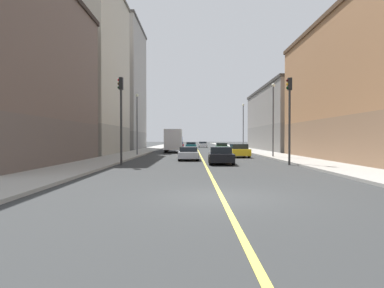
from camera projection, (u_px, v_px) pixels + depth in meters
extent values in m
plane|color=#303232|center=(221.00, 197.00, 11.27)|extent=(400.00, 400.00, 0.00)
cube|color=#9E9B93|center=(244.00, 149.00, 60.28)|extent=(3.64, 168.00, 0.15)
cube|color=#9E9B93|center=(149.00, 149.00, 60.24)|extent=(3.64, 168.00, 0.15)
cube|color=#E5D14C|center=(197.00, 150.00, 60.26)|extent=(0.16, 154.00, 0.01)
cube|color=slate|center=(293.00, 138.00, 55.55)|extent=(11.19, 25.18, 4.00)
cube|color=gray|center=(293.00, 108.00, 55.48)|extent=(11.19, 25.18, 5.84)
cube|color=#3B3937|center=(293.00, 90.00, 55.43)|extent=(11.49, 25.48, 0.40)
cube|color=#9D9688|center=(73.00, 140.00, 42.35)|extent=(11.19, 15.63, 3.54)
cube|color=#BCB29E|center=(72.00, 58.00, 42.19)|extent=(11.19, 15.63, 17.12)
cube|color=gray|center=(109.00, 141.00, 61.08)|extent=(11.19, 14.94, 3.17)
cube|color=#9E9993|center=(109.00, 80.00, 60.90)|extent=(11.19, 14.94, 18.82)
cube|color=#474442|center=(109.00, 26.00, 60.75)|extent=(11.49, 15.24, 0.40)
cylinder|color=#2D2D2D|center=(289.00, 128.00, 24.92)|extent=(0.16, 0.16, 5.54)
cube|color=black|center=(289.00, 84.00, 24.87)|extent=(0.28, 0.32, 0.90)
sphere|color=#320404|center=(287.00, 80.00, 24.87)|extent=(0.20, 0.20, 0.20)
sphere|color=orange|center=(287.00, 84.00, 24.87)|extent=(0.20, 0.20, 0.20)
sphere|color=black|center=(287.00, 88.00, 24.88)|extent=(0.20, 0.20, 0.20)
cylinder|color=#2D2D2D|center=(120.00, 127.00, 24.89)|extent=(0.16, 0.16, 5.56)
cube|color=black|center=(120.00, 84.00, 24.84)|extent=(0.28, 0.32, 0.90)
sphere|color=red|center=(118.00, 80.00, 24.83)|extent=(0.20, 0.20, 0.20)
sphere|color=#352204|center=(118.00, 84.00, 24.84)|extent=(0.20, 0.20, 0.20)
sphere|color=black|center=(118.00, 88.00, 24.84)|extent=(0.20, 0.20, 0.20)
cylinder|color=#4C4C51|center=(272.00, 122.00, 34.09)|extent=(0.14, 0.14, 7.05)
sphere|color=#EAEACC|center=(272.00, 85.00, 34.04)|extent=(0.36, 0.36, 0.36)
cylinder|color=#4C4C51|center=(136.00, 126.00, 38.25)|extent=(0.14, 0.14, 6.58)
sphere|color=#EAEACC|center=(136.00, 95.00, 38.19)|extent=(0.36, 0.36, 0.36)
cylinder|color=#4C4C51|center=(242.00, 128.00, 53.98)|extent=(0.14, 0.14, 7.08)
sphere|color=#EAEACC|center=(242.00, 105.00, 53.93)|extent=(0.36, 0.36, 0.36)
cube|color=#196670|center=(190.00, 146.00, 60.97)|extent=(1.88, 4.55, 0.69)
cube|color=black|center=(190.00, 143.00, 61.15)|extent=(1.65, 2.06, 0.42)
cylinder|color=black|center=(186.00, 147.00, 62.38)|extent=(0.22, 0.64, 0.64)
cylinder|color=black|center=(195.00, 147.00, 62.39)|extent=(0.22, 0.64, 0.64)
cylinder|color=black|center=(185.00, 148.00, 59.56)|extent=(0.22, 0.64, 0.64)
cylinder|color=black|center=(195.00, 148.00, 59.57)|extent=(0.22, 0.64, 0.64)
cube|color=gold|center=(238.00, 152.00, 35.42)|extent=(1.98, 4.01, 0.67)
cube|color=black|center=(238.00, 146.00, 35.35)|extent=(1.69, 2.05, 0.51)
cylinder|color=black|center=(228.00, 154.00, 36.61)|extent=(0.24, 0.65, 0.64)
cylinder|color=black|center=(244.00, 154.00, 36.67)|extent=(0.24, 0.65, 0.64)
cylinder|color=black|center=(232.00, 155.00, 34.17)|extent=(0.24, 0.65, 0.64)
cylinder|color=black|center=(248.00, 155.00, 34.23)|extent=(0.24, 0.65, 0.64)
cube|color=red|center=(179.00, 145.00, 71.77)|extent=(1.90, 4.15, 0.61)
cube|color=black|center=(179.00, 143.00, 71.82)|extent=(1.61, 2.11, 0.50)
cylinder|color=black|center=(175.00, 146.00, 73.00)|extent=(0.25, 0.65, 0.64)
cylinder|color=black|center=(182.00, 146.00, 73.07)|extent=(0.25, 0.65, 0.64)
cylinder|color=black|center=(175.00, 146.00, 70.48)|extent=(0.25, 0.65, 0.64)
cylinder|color=black|center=(182.00, 146.00, 70.55)|extent=(0.25, 0.65, 0.64)
cube|color=#1E6B38|center=(221.00, 148.00, 52.55)|extent=(2.04, 4.14, 0.62)
cube|color=black|center=(221.00, 144.00, 52.73)|extent=(1.73, 2.05, 0.45)
cylinder|color=black|center=(215.00, 149.00, 53.85)|extent=(0.24, 0.65, 0.64)
cylinder|color=black|center=(226.00, 149.00, 53.79)|extent=(0.24, 0.65, 0.64)
cylinder|color=black|center=(216.00, 149.00, 51.33)|extent=(0.24, 0.65, 0.64)
cylinder|color=black|center=(227.00, 149.00, 51.27)|extent=(0.24, 0.65, 0.64)
cube|color=white|center=(202.00, 145.00, 76.78)|extent=(2.09, 4.59, 0.64)
cube|color=black|center=(202.00, 143.00, 76.84)|extent=(1.76, 2.10, 0.42)
cylinder|color=black|center=(198.00, 146.00, 78.22)|extent=(0.25, 0.65, 0.64)
cylinder|color=black|center=(206.00, 146.00, 78.14)|extent=(0.25, 0.65, 0.64)
cylinder|color=black|center=(198.00, 146.00, 75.42)|extent=(0.25, 0.65, 0.64)
cylinder|color=black|center=(206.00, 146.00, 75.35)|extent=(0.25, 0.65, 0.64)
cube|color=silver|center=(188.00, 155.00, 30.76)|extent=(1.79, 4.32, 0.56)
cube|color=black|center=(188.00, 149.00, 30.64)|extent=(1.57, 2.07, 0.43)
cylinder|color=black|center=(179.00, 156.00, 32.11)|extent=(0.22, 0.64, 0.64)
cylinder|color=black|center=(196.00, 156.00, 32.11)|extent=(0.22, 0.64, 0.64)
cylinder|color=black|center=(178.00, 157.00, 29.43)|extent=(0.22, 0.64, 0.64)
cylinder|color=black|center=(197.00, 157.00, 29.43)|extent=(0.22, 0.64, 0.64)
cube|color=black|center=(220.00, 157.00, 25.93)|extent=(1.95, 4.20, 0.61)
cube|color=black|center=(220.00, 150.00, 26.04)|extent=(1.66, 1.84, 0.49)
cylinder|color=black|center=(209.00, 159.00, 27.24)|extent=(0.24, 0.65, 0.64)
cylinder|color=black|center=(229.00, 159.00, 27.19)|extent=(0.24, 0.65, 0.64)
cylinder|color=black|center=(210.00, 161.00, 24.67)|extent=(0.24, 0.65, 0.64)
cylinder|color=black|center=(232.00, 161.00, 24.62)|extent=(0.24, 0.65, 0.64)
cube|color=navy|center=(174.00, 143.00, 50.73)|extent=(2.29, 2.00, 1.91)
cube|color=silver|center=(173.00, 139.00, 46.93)|extent=(2.29, 4.72, 2.79)
cylinder|color=black|center=(167.00, 149.00, 50.39)|extent=(0.30, 0.90, 0.90)
cylinder|color=black|center=(181.00, 149.00, 50.39)|extent=(0.30, 0.90, 0.90)
cylinder|color=black|center=(164.00, 150.00, 45.95)|extent=(0.30, 0.90, 0.90)
cylinder|color=black|center=(180.00, 150.00, 45.96)|extent=(0.30, 0.90, 0.90)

